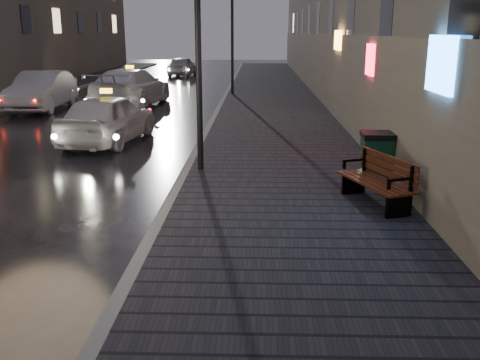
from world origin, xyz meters
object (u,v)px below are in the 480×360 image
object	(u,v)px
lamp_near	(198,23)
lamp_far	(232,28)
trash_bin	(376,156)
car_left_mid	(42,91)
bench	(379,180)
taxi_near	(108,118)
car_far	(182,66)
taxi_mid	(131,87)

from	to	relation	value
lamp_near	lamp_far	size ratio (longest dim) A/B	1.00
lamp_far	trash_bin	world-z (taller)	lamp_far
car_left_mid	lamp_near	bearing A→B (deg)	-55.76
bench	taxi_near	bearing A→B (deg)	116.40
car_far	car_left_mid	bearing A→B (deg)	83.56
lamp_near	car_left_mid	bearing A→B (deg)	126.57
trash_bin	taxi_mid	distance (m)	15.43
lamp_far	car_far	world-z (taller)	lamp_far
lamp_near	taxi_mid	size ratio (longest dim) A/B	0.90
taxi_mid	car_far	xyz separation A→B (m)	(-0.01, 17.22, -0.12)
taxi_mid	lamp_far	bearing A→B (deg)	-132.57
lamp_far	car_left_mid	size ratio (longest dim) A/B	1.06
taxi_near	taxi_mid	xyz separation A→B (m)	(-1.24, 8.38, 0.09)
bench	taxi_mid	xyz separation A→B (m)	(-8.09, 14.69, 0.23)
taxi_near	car_left_mid	world-z (taller)	car_left_mid
taxi_near	car_far	distance (m)	25.63
lamp_far	taxi_mid	xyz separation A→B (m)	(-4.46, -3.85, -2.64)
lamp_near	taxi_mid	xyz separation A→B (m)	(-4.46, 12.15, -2.64)
car_left_mid	trash_bin	bearing A→B (deg)	-46.47
bench	trash_bin	bearing A→B (deg)	58.68
bench	car_far	bearing A→B (deg)	83.32
lamp_far	trash_bin	size ratio (longest dim) A/B	5.04
lamp_far	lamp_near	bearing A→B (deg)	-90.00
car_far	trash_bin	bearing A→B (deg)	110.24
lamp_near	car_left_mid	world-z (taller)	lamp_near
lamp_near	bench	size ratio (longest dim) A/B	2.73
lamp_far	bench	distance (m)	19.11
taxi_near	taxi_mid	distance (m)	8.47
lamp_near	car_left_mid	size ratio (longest dim) A/B	1.06
trash_bin	car_far	world-z (taller)	car_far
lamp_far	taxi_mid	bearing A→B (deg)	-139.20
car_far	bench	bearing A→B (deg)	108.87
taxi_mid	car_far	size ratio (longest dim) A/B	1.36
bench	taxi_mid	world-z (taller)	taxi_mid
trash_bin	car_left_mid	distance (m)	16.77
taxi_near	car_far	world-z (taller)	taxi_near
lamp_far	taxi_mid	world-z (taller)	lamp_far
taxi_mid	car_far	world-z (taller)	taxi_mid
lamp_near	trash_bin	world-z (taller)	lamp_near
bench	car_left_mid	world-z (taller)	car_left_mid
trash_bin	car_left_mid	world-z (taller)	car_left_mid
lamp_near	lamp_far	bearing A→B (deg)	90.00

